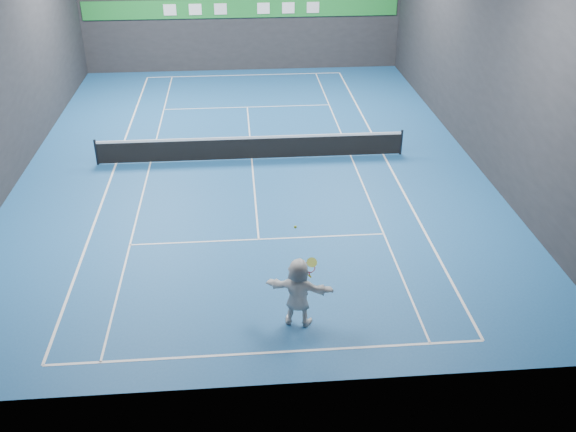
{
  "coord_description": "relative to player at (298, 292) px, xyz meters",
  "views": [
    {
      "loc": [
        -0.55,
        -24.18,
        10.7
      ],
      "look_at": [
        0.85,
        -7.62,
        1.5
      ],
      "focal_mm": 40.0,
      "sensor_mm": 36.0,
      "label": 1
    }
  ],
  "objects": [
    {
      "name": "ground",
      "position": [
        -0.85,
        10.75,
        -0.97
      ],
      "size": [
        26.0,
        26.0,
        0.0
      ],
      "primitive_type": "plane",
      "color": "#194F8B",
      "rests_on": "ground"
    },
    {
      "name": "wall_front",
      "position": [
        -0.85,
        -2.25,
        3.53
      ],
      "size": [
        18.0,
        0.1,
        9.0
      ],
      "primitive_type": "cube",
      "color": "#242426",
      "rests_on": "ground"
    },
    {
      "name": "wall_left",
      "position": [
        -9.85,
        10.75,
        3.53
      ],
      "size": [
        0.1,
        26.0,
        9.0
      ],
      "primitive_type": "cube",
      "color": "#242426",
      "rests_on": "ground"
    },
    {
      "name": "wall_right",
      "position": [
        8.15,
        10.75,
        3.53
      ],
      "size": [
        0.1,
        26.0,
        9.0
      ],
      "primitive_type": "cube",
      "color": "#242426",
      "rests_on": "ground"
    },
    {
      "name": "baseline_near",
      "position": [
        -0.85,
        -1.14,
        -0.97
      ],
      "size": [
        10.98,
        0.08,
        0.01
      ],
      "primitive_type": "cube",
      "color": "white",
      "rests_on": "ground"
    },
    {
      "name": "baseline_far",
      "position": [
        -0.85,
        22.64,
        -0.97
      ],
      "size": [
        10.98,
        0.08,
        0.01
      ],
      "primitive_type": "cube",
      "color": "white",
      "rests_on": "ground"
    },
    {
      "name": "sideline_doubles_left",
      "position": [
        -6.34,
        10.75,
        -0.97
      ],
      "size": [
        0.08,
        23.78,
        0.01
      ],
      "primitive_type": "cube",
      "color": "white",
      "rests_on": "ground"
    },
    {
      "name": "sideline_doubles_right",
      "position": [
        4.64,
        10.75,
        -0.97
      ],
      "size": [
        0.08,
        23.78,
        0.01
      ],
      "primitive_type": "cube",
      "color": "white",
      "rests_on": "ground"
    },
    {
      "name": "sideline_singles_left",
      "position": [
        -4.96,
        10.75,
        -0.97
      ],
      "size": [
        0.06,
        23.78,
        0.01
      ],
      "primitive_type": "cube",
      "color": "white",
      "rests_on": "ground"
    },
    {
      "name": "sideline_singles_right",
      "position": [
        3.26,
        10.75,
        -0.97
      ],
      "size": [
        0.06,
        23.78,
        0.01
      ],
      "primitive_type": "cube",
      "color": "white",
      "rests_on": "ground"
    },
    {
      "name": "service_line_near",
      "position": [
        -0.85,
        4.35,
        -0.97
      ],
      "size": [
        8.23,
        0.06,
        0.01
      ],
      "primitive_type": "cube",
      "color": "white",
      "rests_on": "ground"
    },
    {
      "name": "service_line_far",
      "position": [
        -0.85,
        17.15,
        -0.97
      ],
      "size": [
        8.23,
        0.06,
        0.01
      ],
      "primitive_type": "cube",
      "color": "white",
      "rests_on": "ground"
    },
    {
      "name": "center_service_line",
      "position": [
        -0.85,
        10.75,
        -0.97
      ],
      "size": [
        0.06,
        12.8,
        0.01
      ],
      "primitive_type": "cube",
      "color": "white",
      "rests_on": "ground"
    },
    {
      "name": "player",
      "position": [
        0.0,
        0.0,
        0.0
      ],
      "size": [
        1.9,
        1.09,
        1.95
      ],
      "primitive_type": "imported",
      "rotation": [
        0.0,
        0.0,
        2.84
      ],
      "color": "white",
      "rests_on": "ground"
    },
    {
      "name": "tennis_ball",
      "position": [
        -0.08,
        0.1,
        1.89
      ],
      "size": [
        0.07,
        0.07,
        0.07
      ],
      "primitive_type": "sphere",
      "color": "#C4D924",
      "rests_on": "player"
    },
    {
      "name": "tennis_net",
      "position": [
        -0.85,
        10.75,
        -0.43
      ],
      "size": [
        12.5,
        0.1,
        1.07
      ],
      "color": "black",
      "rests_on": "ground"
    },
    {
      "name": "sponsor_banner",
      "position": [
        -0.85,
        23.68,
        2.53
      ],
      "size": [
        17.64,
        0.11,
        1.0
      ],
      "color": "#1D872F",
      "rests_on": "wall_back"
    },
    {
      "name": "tennis_racket",
      "position": [
        0.29,
        0.05,
        0.7
      ],
      "size": [
        0.45,
        0.33,
        0.62
      ],
      "color": "red",
      "rests_on": "player"
    }
  ]
}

